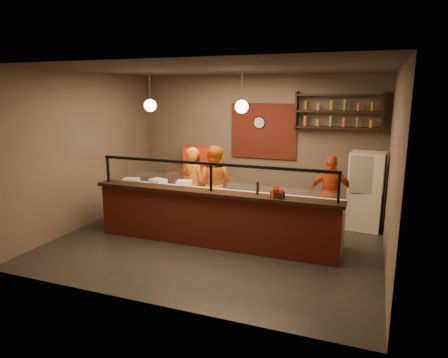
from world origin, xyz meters
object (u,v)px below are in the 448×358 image
at_px(cook_mid, 214,185).
at_px(cook_right, 331,193).
at_px(cook_left, 194,184).
at_px(condiment_caddy, 278,195).
at_px(pizza_dough, 200,191).
at_px(wall_clock, 259,123).
at_px(pepper_mill, 257,188).
at_px(fridge, 366,191).
at_px(red_cooler, 197,177).

bearing_deg(cook_mid, cook_right, -165.96).
height_order(cook_left, condiment_caddy, cook_left).
bearing_deg(cook_right, cook_mid, 1.74).
bearing_deg(pizza_dough, cook_right, 29.18).
distance_m(wall_clock, condiment_caddy, 3.17).
distance_m(cook_right, pizza_dough, 2.71).
bearing_deg(pepper_mill, fridge, 48.75).
bearing_deg(condiment_caddy, cook_right, 68.96).
distance_m(cook_left, red_cooler, 1.24).
bearing_deg(red_cooler, cook_right, -34.83).
relative_size(wall_clock, cook_left, 0.18).
relative_size(wall_clock, pepper_mill, 1.35).
distance_m(wall_clock, pepper_mill, 2.93).
bearing_deg(pepper_mill, red_cooler, 133.75).
bearing_deg(fridge, red_cooler, -179.17).
distance_m(fridge, red_cooler, 4.04).
height_order(cook_mid, pizza_dough, cook_mid).
height_order(pizza_dough, pepper_mill, pepper_mill).
height_order(wall_clock, pizza_dough, wall_clock).
distance_m(red_cooler, condiment_caddy, 3.65).
relative_size(fridge, red_cooler, 1.09).
distance_m(cook_left, cook_right, 2.93).
height_order(cook_left, pepper_mill, cook_left).
height_order(cook_left, fridge, cook_left).
xyz_separation_m(fridge, red_cooler, (-4.02, 0.36, -0.07)).
relative_size(cook_right, pizza_dough, 3.54).
distance_m(fridge, condiment_caddy, 2.54).
bearing_deg(cook_mid, pepper_mill, 140.24).
distance_m(cook_left, condiment_caddy, 2.58).
relative_size(cook_mid, red_cooler, 1.15).
xyz_separation_m(cook_mid, pepper_mill, (1.33, -1.25, 0.32)).
height_order(cook_right, pizza_dough, cook_right).
distance_m(cook_left, pizza_dough, 0.99).
bearing_deg(fridge, cook_mid, -160.26).
height_order(fridge, pepper_mill, fridge).
distance_m(cook_mid, pepper_mill, 1.85).
xyz_separation_m(cook_right, fridge, (0.67, 0.30, 0.03)).
relative_size(cook_left, cook_right, 1.06).
xyz_separation_m(cook_mid, fridge, (3.09, 0.76, -0.04)).
height_order(cook_mid, fridge, cook_mid).
height_order(cook_left, cook_right, cook_left).
bearing_deg(pizza_dough, cook_mid, 93.76).
height_order(red_cooler, pepper_mill, red_cooler).
xyz_separation_m(cook_mid, pizza_dough, (0.06, -0.86, 0.05)).
distance_m(cook_mid, red_cooler, 1.46).
relative_size(cook_left, cook_mid, 0.97).
distance_m(cook_right, red_cooler, 3.41).
bearing_deg(wall_clock, pizza_dough, -103.09).
relative_size(cook_right, condiment_caddy, 7.76).
bearing_deg(pizza_dough, red_cooler, 116.53).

